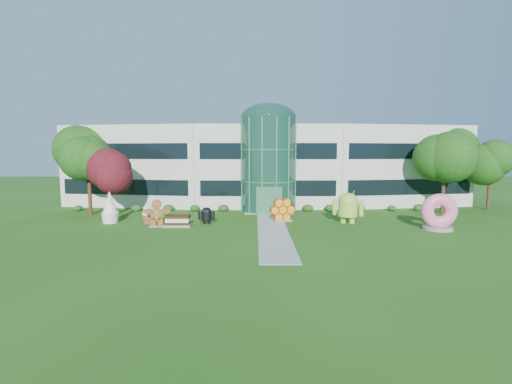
{
  "coord_description": "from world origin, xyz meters",
  "views": [
    {
      "loc": [
        -1.41,
        -27.93,
        6.17
      ],
      "look_at": [
        -1.33,
        6.0,
        2.6
      ],
      "focal_mm": 26.0,
      "sensor_mm": 36.0,
      "label": 1
    }
  ],
  "objects_px": {
    "android_black": "(206,214)",
    "donut": "(438,211)",
    "gingerbread": "(157,213)",
    "android_green": "(348,205)"
  },
  "relations": [
    {
      "from": "android_black",
      "to": "gingerbread",
      "type": "distance_m",
      "value": 4.21
    },
    {
      "from": "android_black",
      "to": "donut",
      "type": "bearing_deg",
      "value": -6.34
    },
    {
      "from": "android_green",
      "to": "donut",
      "type": "relative_size",
      "value": 1.06
    },
    {
      "from": "gingerbread",
      "to": "android_black",
      "type": "bearing_deg",
      "value": 9.27
    },
    {
      "from": "android_black",
      "to": "donut",
      "type": "xyz_separation_m",
      "value": [
        19.03,
        -2.56,
        0.64
      ]
    },
    {
      "from": "android_black",
      "to": "gingerbread",
      "type": "height_order",
      "value": "gingerbread"
    },
    {
      "from": "android_green",
      "to": "android_black",
      "type": "height_order",
      "value": "android_green"
    },
    {
      "from": "android_green",
      "to": "gingerbread",
      "type": "height_order",
      "value": "android_green"
    },
    {
      "from": "android_black",
      "to": "android_green",
      "type": "bearing_deg",
      "value": 2.53
    },
    {
      "from": "gingerbread",
      "to": "android_green",
      "type": "bearing_deg",
      "value": -2.17
    }
  ]
}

